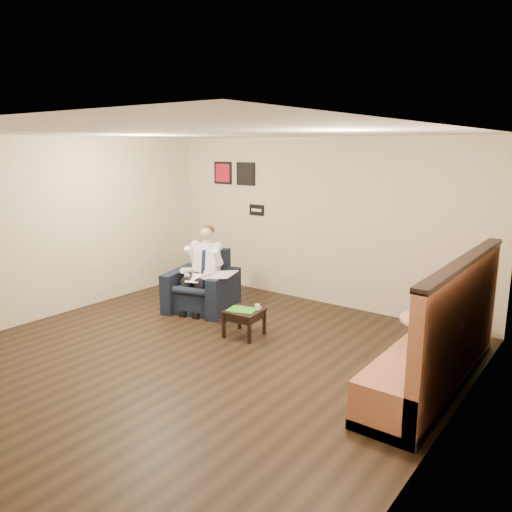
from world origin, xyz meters
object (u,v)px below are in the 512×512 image
Objects in this scene: coffee_mug at (257,307)px; seated_man at (198,273)px; green_folder at (242,310)px; side_table at (244,323)px; armchair at (201,281)px; cafe_table at (429,354)px; smartphone at (252,308)px; banquette at (435,322)px.

seated_man is at bearing 168.97° from coffee_mug.
green_folder is at bearing -34.38° from seated_man.
seated_man is 1.40m from side_table.
armchair reaches higher than cafe_table.
coffee_mug is 0.12m from smartphone.
cafe_table is at bearing -24.00° from armchair.
seated_man reaches higher than side_table.
smartphone is at bearing 169.43° from coffee_mug.
coffee_mug is at bearing 40.22° from side_table.
banquette reaches higher than green_folder.
armchair is at bearing 164.65° from coffee_mug.
cafe_table is (3.86, -0.44, -0.25)m from seated_man.
seated_man is at bearing 175.93° from banquette.
green_folder is 0.17m from smartphone.
green_folder is at bearing -139.78° from coffee_mug.
coffee_mug is at bearing -7.10° from smartphone.
coffee_mug is (1.40, -0.27, -0.23)m from seated_man.
side_table is 0.30m from coffee_mug.
smartphone is at bearing -26.95° from seated_man.
seated_man reaches higher than cafe_table.
seated_man is 2.79× the size of side_table.
seated_man is 1.44m from coffee_mug.
armchair is at bearing 158.31° from side_table.
seated_man is 16.16× the size of coffee_mug.
smartphone is at bearing 79.17° from side_table.
cafe_table reaches higher than smartphone.
cafe_table is at bearing -0.50° from green_folder.
smartphone is (1.32, -0.37, -0.09)m from armchair.
seated_man is (0.03, -0.12, 0.18)m from armchair.
armchair is 1.38m from green_folder.
armchair is 1.42m from side_table.
banquette is at bearing 2.95° from smartphone.
banquette is at bearing 2.60° from side_table.
cafe_table reaches higher than coffee_mug.
banquette is (2.62, 0.14, 0.34)m from green_folder.
smartphone reaches higher than side_table.
banquette reaches higher than smartphone.
smartphone is 0.15× the size of cafe_table.
seated_man is at bearing 162.65° from side_table.
side_table is at bearing -97.35° from smartphone.
green_folder is 4.74× the size of coffee_mug.
banquette is (2.60, 0.12, 0.54)m from side_table.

